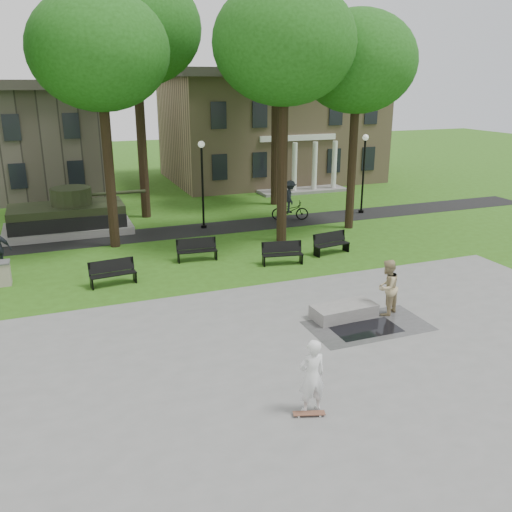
{
  "coord_description": "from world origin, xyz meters",
  "views": [
    {
      "loc": [
        -7.16,
        -15.69,
        7.73
      ],
      "look_at": [
        -0.16,
        2.54,
        1.4
      ],
      "focal_mm": 38.0,
      "sensor_mm": 36.0,
      "label": 1
    }
  ],
  "objects_px": {
    "cyclist": "(290,204)",
    "park_bench_0": "(113,272)",
    "concrete_block": "(344,311)",
    "friend_watching": "(387,287)",
    "trash_bin": "(2,273)",
    "skateboarder": "(312,376)"
  },
  "relations": [
    {
      "from": "skateboarder",
      "to": "friend_watching",
      "type": "height_order",
      "value": "friend_watching"
    },
    {
      "from": "cyclist",
      "to": "trash_bin",
      "type": "xyz_separation_m",
      "value": [
        -15.0,
        -5.53,
        -0.46
      ]
    },
    {
      "from": "friend_watching",
      "to": "trash_bin",
      "type": "relative_size",
      "value": 2.04
    },
    {
      "from": "concrete_block",
      "to": "trash_bin",
      "type": "height_order",
      "value": "trash_bin"
    },
    {
      "from": "skateboarder",
      "to": "friend_watching",
      "type": "bearing_deg",
      "value": -140.03
    },
    {
      "from": "concrete_block",
      "to": "park_bench_0",
      "type": "distance_m",
      "value": 9.25
    },
    {
      "from": "friend_watching",
      "to": "cyclist",
      "type": "relative_size",
      "value": 0.85
    },
    {
      "from": "friend_watching",
      "to": "cyclist",
      "type": "bearing_deg",
      "value": -129.47
    },
    {
      "from": "trash_bin",
      "to": "concrete_block",
      "type": "bearing_deg",
      "value": -34.59
    },
    {
      "from": "concrete_block",
      "to": "cyclist",
      "type": "relative_size",
      "value": 0.95
    },
    {
      "from": "trash_bin",
      "to": "park_bench_0",
      "type": "bearing_deg",
      "value": -20.42
    },
    {
      "from": "friend_watching",
      "to": "cyclist",
      "type": "height_order",
      "value": "cyclist"
    },
    {
      "from": "concrete_block",
      "to": "friend_watching",
      "type": "xyz_separation_m",
      "value": [
        1.49,
        -0.26,
        0.76
      ]
    },
    {
      "from": "skateboarder",
      "to": "park_bench_0",
      "type": "height_order",
      "value": "skateboarder"
    },
    {
      "from": "park_bench_0",
      "to": "friend_watching",
      "type": "bearing_deg",
      "value": -42.92
    },
    {
      "from": "skateboarder",
      "to": "trash_bin",
      "type": "distance_m",
      "value": 14.32
    },
    {
      "from": "concrete_block",
      "to": "friend_watching",
      "type": "bearing_deg",
      "value": -9.98
    },
    {
      "from": "cyclist",
      "to": "park_bench_0",
      "type": "bearing_deg",
      "value": 141.39
    },
    {
      "from": "skateboarder",
      "to": "concrete_block",
      "type": "bearing_deg",
      "value": -128.33
    },
    {
      "from": "concrete_block",
      "to": "park_bench_0",
      "type": "bearing_deg",
      "value": 138.78
    },
    {
      "from": "friend_watching",
      "to": "trash_bin",
      "type": "distance_m",
      "value": 14.82
    },
    {
      "from": "cyclist",
      "to": "park_bench_0",
      "type": "xyz_separation_m",
      "value": [
        -10.91,
        -7.06,
        -0.42
      ]
    }
  ]
}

